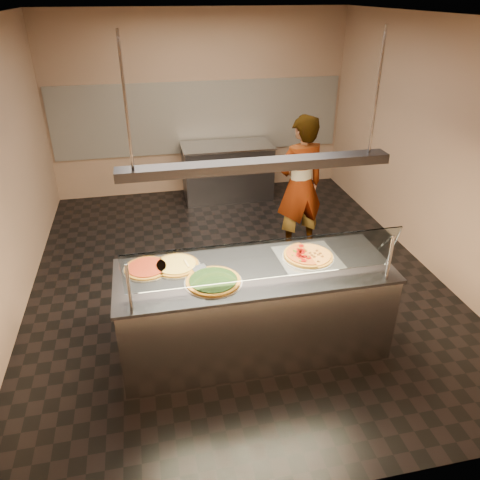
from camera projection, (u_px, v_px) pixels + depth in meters
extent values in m
cube|color=black|center=(235.00, 276.00, 6.00)|extent=(5.00, 6.00, 0.02)
cube|color=silver|center=(234.00, 15.00, 4.56)|extent=(5.00, 6.00, 0.02)
cube|color=#A08067|center=(199.00, 105.00, 7.87)|extent=(5.00, 0.02, 3.00)
cube|color=#A08067|center=(338.00, 331.00, 2.69)|extent=(5.00, 0.02, 3.00)
cube|color=#A08067|center=(434.00, 149.00, 5.74)|extent=(0.02, 6.00, 3.00)
cube|color=silver|center=(200.00, 118.00, 7.94)|extent=(4.90, 0.02, 1.20)
cube|color=#B7B7BC|center=(254.00, 311.00, 4.58)|extent=(2.55, 0.90, 0.90)
cube|color=#3E3E43|center=(255.00, 271.00, 4.36)|extent=(2.59, 0.94, 0.03)
cylinder|color=#B7B7BC|center=(129.00, 288.00, 3.70)|extent=(0.03, 0.03, 0.44)
cylinder|color=#B7B7BC|center=(390.00, 258.00, 4.11)|extent=(0.03, 0.03, 0.44)
cube|color=white|center=(265.00, 260.00, 3.92)|extent=(2.35, 0.18, 0.47)
cube|color=silver|center=(308.00, 257.00, 4.55)|extent=(0.59, 0.59, 0.01)
cylinder|color=silver|center=(308.00, 257.00, 4.55)|extent=(0.51, 0.51, 0.01)
cylinder|color=#680703|center=(301.00, 245.00, 4.65)|extent=(0.06, 0.06, 0.01)
cylinder|color=#680703|center=(304.00, 250.00, 4.57)|extent=(0.06, 0.06, 0.01)
cylinder|color=#680703|center=(299.00, 249.00, 4.59)|extent=(0.06, 0.06, 0.01)
cylinder|color=#680703|center=(299.00, 251.00, 4.55)|extent=(0.06, 0.06, 0.01)
cylinder|color=#680703|center=(302.00, 252.00, 4.54)|extent=(0.06, 0.06, 0.01)
cylinder|color=#680703|center=(299.00, 253.00, 4.51)|extent=(0.06, 0.06, 0.01)
cylinder|color=#680703|center=(299.00, 255.00, 4.48)|extent=(0.06, 0.06, 0.01)
cylinder|color=#680703|center=(301.00, 256.00, 4.46)|extent=(0.06, 0.06, 0.01)
cylinder|color=#680703|center=(304.00, 256.00, 4.47)|extent=(0.06, 0.06, 0.01)
cylinder|color=#680703|center=(303.00, 260.00, 4.40)|extent=(0.06, 0.06, 0.01)
cylinder|color=#680703|center=(308.00, 257.00, 4.45)|extent=(0.06, 0.06, 0.01)
cube|color=#19590F|center=(306.00, 250.00, 4.56)|extent=(0.02, 0.02, 0.01)
cube|color=#19590F|center=(299.00, 248.00, 4.59)|extent=(0.02, 0.02, 0.01)
cube|color=#19590F|center=(294.00, 250.00, 4.56)|extent=(0.02, 0.02, 0.01)
cube|color=#19590F|center=(296.00, 251.00, 4.54)|extent=(0.02, 0.01, 0.01)
cube|color=#19590F|center=(292.00, 255.00, 4.48)|extent=(0.02, 0.02, 0.01)
cube|color=#19590F|center=(305.00, 254.00, 4.49)|extent=(0.02, 0.02, 0.01)
cube|color=#19590F|center=(300.00, 260.00, 4.39)|extent=(0.02, 0.02, 0.01)
cube|color=#19590F|center=(308.00, 257.00, 4.45)|extent=(0.02, 0.02, 0.01)
sphere|color=#513014|center=(318.00, 261.00, 4.42)|extent=(0.03, 0.03, 0.03)
sphere|color=#513014|center=(314.00, 256.00, 4.49)|extent=(0.03, 0.03, 0.03)
sphere|color=#513014|center=(311.00, 255.00, 4.52)|extent=(0.03, 0.03, 0.03)
sphere|color=#513014|center=(322.00, 256.00, 4.50)|extent=(0.03, 0.03, 0.03)
sphere|color=#513014|center=(318.00, 254.00, 4.53)|extent=(0.03, 0.03, 0.03)
sphere|color=#513014|center=(320.00, 253.00, 4.55)|extent=(0.03, 0.03, 0.03)
sphere|color=#513014|center=(314.00, 253.00, 4.56)|extent=(0.03, 0.03, 0.03)
sphere|color=#513014|center=(317.00, 250.00, 4.60)|extent=(0.03, 0.03, 0.03)
sphere|color=#513014|center=(310.00, 253.00, 4.56)|extent=(0.03, 0.03, 0.03)
cylinder|color=silver|center=(213.00, 282.00, 4.17)|extent=(0.52, 0.52, 0.01)
cylinder|color=brown|center=(213.00, 281.00, 4.16)|extent=(0.49, 0.49, 0.02)
cylinder|color=black|center=(213.00, 279.00, 4.15)|extent=(0.43, 0.43, 0.01)
cylinder|color=silver|center=(176.00, 266.00, 4.41)|extent=(0.45, 0.45, 0.01)
cylinder|color=brown|center=(176.00, 265.00, 4.40)|extent=(0.42, 0.42, 0.02)
cylinder|color=gold|center=(176.00, 264.00, 4.40)|extent=(0.37, 0.37, 0.01)
cylinder|color=silver|center=(147.00, 269.00, 4.37)|extent=(0.45, 0.45, 0.01)
cylinder|color=brown|center=(147.00, 268.00, 4.36)|extent=(0.42, 0.42, 0.02)
cylinder|color=maroon|center=(147.00, 266.00, 4.35)|extent=(0.36, 0.36, 0.01)
cube|color=#B7B7BC|center=(199.00, 267.00, 4.34)|extent=(0.15, 0.13, 0.00)
cylinder|color=#D9B26C|center=(186.00, 263.00, 4.40)|extent=(0.05, 0.14, 0.02)
cube|color=#3E3E43|center=(227.00, 172.00, 8.05)|extent=(1.49, 0.70, 0.90)
cube|color=#B7B7BC|center=(227.00, 146.00, 7.82)|extent=(1.53, 0.74, 0.03)
imported|color=#423B48|center=(300.00, 186.00, 6.18)|extent=(0.76, 0.58, 1.88)
cube|color=#3E3E43|center=(257.00, 165.00, 3.87)|extent=(2.30, 0.18, 0.08)
cylinder|color=#B7B7BC|center=(126.00, 104.00, 3.43)|extent=(0.02, 0.02, 1.01)
cylinder|color=#B7B7BC|center=(377.00, 92.00, 3.80)|extent=(0.02, 0.02, 1.01)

